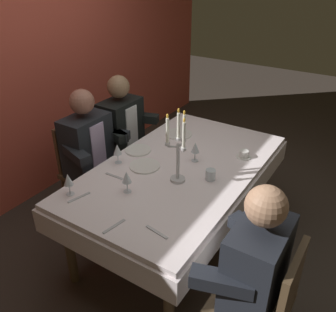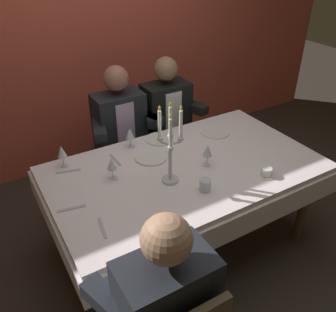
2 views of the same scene
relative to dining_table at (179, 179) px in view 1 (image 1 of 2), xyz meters
The scene contains 20 objects.
ground_plane 0.62m from the dining_table, ahead, with size 12.00×12.00×0.00m, color #372E27.
back_wall 1.81m from the dining_table, 90.00° to the left, with size 6.00×0.12×2.70m, color #D1513E.
dining_table is the anchor object (origin of this frame).
candelabra 0.42m from the dining_table, 152.96° to the right, with size 0.15×0.17×0.57m.
dinner_plate_0 0.45m from the dining_table, 86.29° to the left, with size 0.22×0.22×0.01m, color white.
dinner_plate_1 0.30m from the dining_table, 124.58° to the left, with size 0.24×0.24×0.01m, color white.
dinner_plate_2 0.58m from the dining_table, 31.94° to the left, with size 0.25×0.25×0.01m, color white.
wine_glass_0 0.28m from the dining_table, 23.09° to the right, with size 0.07×0.07×0.16m.
wine_glass_1 0.55m from the dining_table, 116.17° to the left, with size 0.07×0.07×0.16m.
wine_glass_2 0.89m from the dining_table, 149.02° to the left, with size 0.07×0.07×0.16m.
wine_glass_3 0.56m from the dining_table, 165.72° to the left, with size 0.07×0.07×0.16m.
water_tumbler_0 0.33m from the dining_table, 98.63° to the right, with size 0.07×0.07×0.08m, color silver.
coffee_cup_0 0.57m from the dining_table, 42.10° to the right, with size 0.13×0.12×0.06m.
spoon_0 0.85m from the dining_table, behind, with size 0.17×0.02×0.01m, color #B7B7BC.
fork_1 0.83m from the dining_table, 153.86° to the left, with size 0.17×0.02×0.01m, color #B7B7BC.
spoon_2 0.53m from the dining_table, 140.30° to the left, with size 0.17×0.02×0.01m, color #B7B7BC.
fork_3 0.80m from the dining_table, 158.89° to the right, with size 0.17×0.02×0.01m, color #B7B7BC.
seated_diner_0 1.12m from the dining_table, 127.21° to the right, with size 0.63×0.48×1.24m.
seated_diner_1 0.90m from the dining_table, 97.48° to the left, with size 0.63×0.48×1.24m.
seated_diner_2 0.96m from the dining_table, 68.21° to the left, with size 0.63×0.48×1.24m.
Camera 1 is at (-2.08, -1.22, 2.17)m, focal length 38.08 mm.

